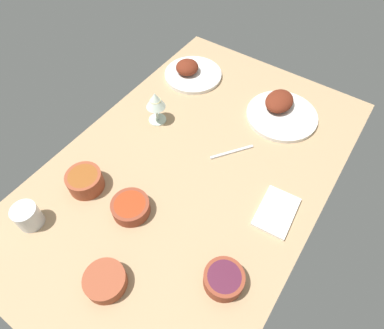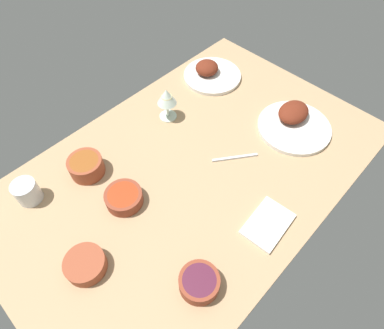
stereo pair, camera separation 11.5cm
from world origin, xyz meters
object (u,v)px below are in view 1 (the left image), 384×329
Objects in this scene: water_tumbler at (28,216)px; plate_center_main at (191,72)px; wine_glass at (155,102)px; bowl_pasta at (105,281)px; fork_loose at (232,152)px; bowl_onions at (224,279)px; plate_near_viewer at (281,110)px; bowl_sauce at (131,207)px; bowl_soup at (85,181)px; folded_napkin at (276,212)px.

plate_center_main is at bearing 179.61° from water_tumbler.
plate_center_main is 1.83× the size of wine_glass.
plate_center_main is 95.47cm from bowl_pasta.
bowl_pasta is 61.67cm from fork_loose.
plate_near_viewer is at bearing -167.44° from bowl_onions.
bowl_sauce is at bearing 18.69° from plate_center_main.
fork_loose is (28.38, 37.84, -1.58)cm from plate_center_main.
bowl_soup is at bearing -29.63° from plate_near_viewer.
plate_center_main is 2.21× the size of bowl_onions.
bowl_onions is at bearing 106.86° from water_tumbler.
plate_center_main is at bearing -161.31° from bowl_sauce.
bowl_soup is 53.12cm from fork_loose.
plate_center_main reaches higher than folded_napkin.
plate_near_viewer is 50.55cm from wine_glass.
bowl_onions is 0.68× the size of fork_loose.
fork_loose is at bearing 174.98° from bowl_pasta.
bowl_pasta is at bearing 23.43° from bowl_sauce.
plate_center_main reaches higher than bowl_soup.
water_tumbler is 71.88cm from fork_loose.
bowl_onions reaches higher than bowl_sauce.
plate_center_main is at bearing -90.56° from fork_loose.
bowl_onions is at bearing 63.52° from fork_loose.
plate_center_main is at bearing -160.13° from bowl_pasta.
plate_near_viewer is 2.03× the size of wine_glass.
wine_glass is 58.89cm from water_tumbler.
plate_near_viewer is 29.45cm from fork_loose.
bowl_onions is at bearing 85.65° from bowl_sauce.
plate_near_viewer is at bearing 150.37° from bowl_soup.
bowl_soup is at bearing -0.78° from wine_glass.
wine_glass is 0.85× the size of folded_napkin.
plate_near_viewer reaches higher than folded_napkin.
bowl_soup is (-20.48, -28.34, 1.00)cm from bowl_pasta.
bowl_soup is 0.71× the size of fork_loose.
bowl_soup is at bearing 166.53° from water_tumbler.
bowl_soup is (-1.44, -55.50, 0.71)cm from bowl_onions.
wine_glass is 0.82× the size of fork_loose.
water_tumbler reaches higher than plate_near_viewer.
bowl_sauce is at bearing -156.57° from bowl_pasta.
plate_center_main is 75.18cm from folded_napkin.
plate_near_viewer is at bearing 128.45° from wine_glass.
folded_napkin is at bearing 174.46° from bowl_onions.
bowl_soup is (69.31, 4.11, 1.49)cm from plate_center_main.
plate_center_main is 2.06× the size of bowl_sauce.
wine_glass is at bearing -101.01° from folded_napkin.
bowl_soup reaches higher than bowl_pasta.
bowl_onions is 68.42cm from wine_glass.
bowl_soup reaches higher than bowl_onions.
wine_glass reaches higher than fork_loose.
water_tumbler is at bearing 3.93° from fork_loose.
bowl_sauce is (-2.78, -36.62, -0.25)cm from bowl_onions.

